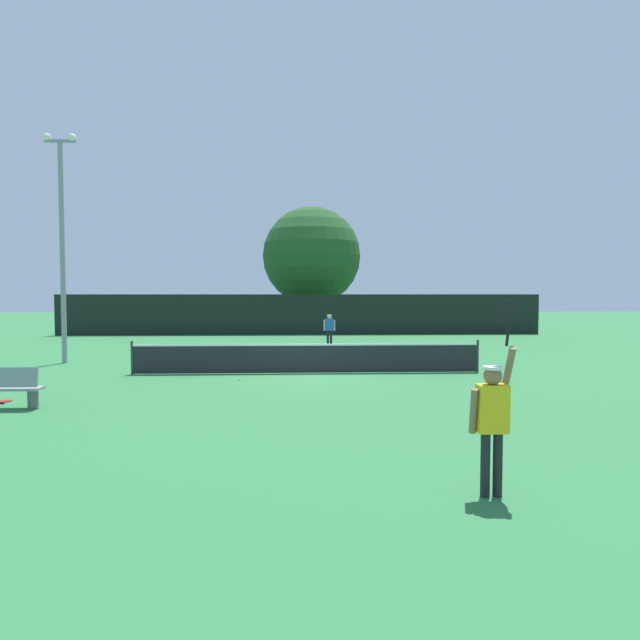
# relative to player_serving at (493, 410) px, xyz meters

# --- Properties ---
(ground_plane) EXTENTS (120.00, 120.00, 0.00)m
(ground_plane) POSITION_rel_player_serving_xyz_m (-2.11, 10.88, -1.10)
(ground_plane) COLOR #2D723D
(tennis_net) EXTENTS (11.26, 0.08, 1.07)m
(tennis_net) POSITION_rel_player_serving_xyz_m (-2.11, 10.88, -0.59)
(tennis_net) COLOR #232328
(tennis_net) RESTS_ON ground
(perimeter_fence) EXTENTS (30.45, 0.12, 2.54)m
(perimeter_fence) POSITION_rel_player_serving_xyz_m (-2.11, 27.75, 0.17)
(perimeter_fence) COLOR black
(perimeter_fence) RESTS_ON ground
(player_serving) EXTENTS (0.68, 0.39, 2.51)m
(player_serving) POSITION_rel_player_serving_xyz_m (0.00, 0.00, 0.00)
(player_serving) COLOR yellow
(player_serving) RESTS_ON ground
(player_receiving) EXTENTS (0.57, 0.23, 1.55)m
(player_receiving) POSITION_rel_player_serving_xyz_m (-0.81, 20.12, -0.16)
(player_receiving) COLOR blue
(player_receiving) RESTS_ON ground
(tennis_ball) EXTENTS (0.07, 0.07, 0.07)m
(tennis_ball) POSITION_rel_player_serving_xyz_m (-4.14, 9.51, -1.07)
(tennis_ball) COLOR #CCE033
(tennis_ball) RESTS_ON ground
(spare_racket) EXTENTS (0.28, 0.52, 0.04)m
(spare_racket) POSITION_rel_player_serving_xyz_m (-9.44, 6.54, -1.08)
(spare_racket) COLOR black
(spare_racket) RESTS_ON ground
(light_pole) EXTENTS (1.18, 0.28, 8.41)m
(light_pole) POSITION_rel_player_serving_xyz_m (-11.06, 13.91, 3.67)
(light_pole) COLOR gray
(light_pole) RESTS_ON ground
(large_tree) EXTENTS (7.16, 7.16, 8.93)m
(large_tree) POSITION_rel_player_serving_xyz_m (-1.28, 33.58, 4.24)
(large_tree) COLOR brown
(large_tree) RESTS_ON ground
(parked_car_near) EXTENTS (2.12, 4.30, 1.69)m
(parked_car_near) POSITION_rel_player_serving_xyz_m (-10.10, 33.81, -0.32)
(parked_car_near) COLOR navy
(parked_car_near) RESTS_ON ground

